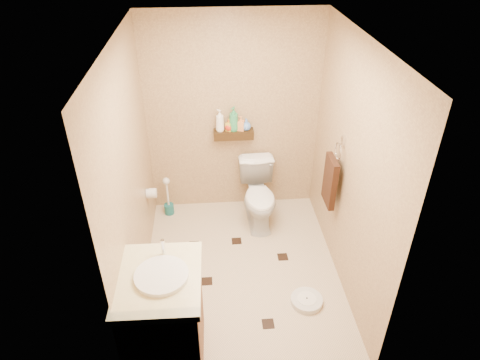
{
  "coord_description": "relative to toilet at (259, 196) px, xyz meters",
  "views": [
    {
      "loc": [
        -0.28,
        -3.26,
        3.26
      ],
      "look_at": [
        0.0,
        0.25,
        0.98
      ],
      "focal_mm": 32.0,
      "sensor_mm": 36.0,
      "label": 1
    }
  ],
  "objects": [
    {
      "name": "toilet_paper",
      "position": [
        -1.22,
        -0.18,
        0.23
      ],
      "size": [
        0.12,
        0.11,
        0.12
      ],
      "color": "silver",
      "rests_on": "wall_left"
    },
    {
      "name": "wall_back",
      "position": [
        -0.27,
        0.42,
        0.83
      ],
      "size": [
        2.0,
        0.04,
        2.4
      ],
      "primitive_type": "cube",
      "color": "tan",
      "rests_on": "ground"
    },
    {
      "name": "ground",
      "position": [
        -0.27,
        -0.83,
        -0.37
      ],
      "size": [
        2.5,
        2.5,
        0.0
      ],
      "primitive_type": "plane",
      "color": "beige",
      "rests_on": "ground"
    },
    {
      "name": "bottle_d",
      "position": [
        -0.27,
        0.34,
        0.84
      ],
      "size": [
        0.15,
        0.15,
        0.29
      ],
      "primitive_type": "imported",
      "rotation": [
        0.0,
        0.0,
        5.7
      ],
      "color": "#2F8F57",
      "rests_on": "wall_shelf"
    },
    {
      "name": "vanity",
      "position": [
        -0.97,
        -1.78,
        0.11
      ],
      "size": [
        0.64,
        0.77,
        1.08
      ],
      "rotation": [
        0.0,
        0.0,
        -0.02
      ],
      "color": "brown",
      "rests_on": "ground"
    },
    {
      "name": "toilet_brush",
      "position": [
        -1.09,
        0.24,
        -0.19
      ],
      "size": [
        0.12,
        0.12,
        0.52
      ],
      "color": "#185F61",
      "rests_on": "ground"
    },
    {
      "name": "bottle_b",
      "position": [
        -0.33,
        0.34,
        0.77
      ],
      "size": [
        0.09,
        0.09,
        0.14
      ],
      "primitive_type": "imported",
      "rotation": [
        0.0,
        0.0,
        0.99
      ],
      "color": "gold",
      "rests_on": "wall_shelf"
    },
    {
      "name": "floor_accents",
      "position": [
        -0.23,
        -0.87,
        -0.37
      ],
      "size": [
        1.13,
        1.28,
        0.01
      ],
      "color": "black",
      "rests_on": "ground"
    },
    {
      "name": "ceiling",
      "position": [
        -0.27,
        -0.83,
        2.03
      ],
      "size": [
        2.0,
        2.5,
        0.02
      ],
      "primitive_type": "cube",
      "color": "silver",
      "rests_on": "wall_back"
    },
    {
      "name": "bottle_c",
      "position": [
        -0.32,
        0.34,
        0.76
      ],
      "size": [
        0.14,
        0.14,
        0.13
      ],
      "primitive_type": "imported",
      "rotation": [
        0.0,
        0.0,
        5.25
      ],
      "color": "red",
      "rests_on": "wall_shelf"
    },
    {
      "name": "bottle_a",
      "position": [
        -0.43,
        0.34,
        0.83
      ],
      "size": [
        0.14,
        0.14,
        0.26
      ],
      "primitive_type": "imported",
      "rotation": [
        0.0,
        0.0,
        3.96
      ],
      "color": "white",
      "rests_on": "wall_shelf"
    },
    {
      "name": "wall_left",
      "position": [
        -1.27,
        -0.83,
        0.83
      ],
      "size": [
        0.04,
        2.5,
        2.4
      ],
      "primitive_type": "cube",
      "color": "tan",
      "rests_on": "ground"
    },
    {
      "name": "wall_shelf",
      "position": [
        -0.27,
        0.34,
        0.65
      ],
      "size": [
        0.46,
        0.14,
        0.1
      ],
      "primitive_type": "cube",
      "color": "#36220E",
      "rests_on": "wall_back"
    },
    {
      "name": "bottle_e",
      "position": [
        -0.19,
        0.34,
        0.78
      ],
      "size": [
        0.1,
        0.1,
        0.17
      ],
      "primitive_type": "imported",
      "rotation": [
        0.0,
        0.0,
        4.44
      ],
      "color": "#EB8F4E",
      "rests_on": "wall_shelf"
    },
    {
      "name": "towel_ring",
      "position": [
        0.64,
        -0.58,
        0.57
      ],
      "size": [
        0.12,
        0.3,
        0.76
      ],
      "color": "silver",
      "rests_on": "wall_right"
    },
    {
      "name": "wall_front",
      "position": [
        -0.27,
        -2.08,
        0.83
      ],
      "size": [
        2.0,
        0.04,
        2.4
      ],
      "primitive_type": "cube",
      "color": "tan",
      "rests_on": "ground"
    },
    {
      "name": "bottle_f",
      "position": [
        -0.13,
        0.34,
        0.77
      ],
      "size": [
        0.13,
        0.13,
        0.14
      ],
      "primitive_type": "imported",
      "rotation": [
        0.0,
        0.0,
        3.4
      ],
      "color": "#5787DB",
      "rests_on": "wall_shelf"
    },
    {
      "name": "bathroom_scale",
      "position": [
        0.32,
        -1.31,
        -0.34
      ],
      "size": [
        0.38,
        0.38,
        0.06
      ],
      "rotation": [
        0.0,
        0.0,
        0.29
      ],
      "color": "silver",
      "rests_on": "ground"
    },
    {
      "name": "wall_right",
      "position": [
        0.73,
        -0.83,
        0.83
      ],
      "size": [
        0.04,
        2.5,
        2.4
      ],
      "primitive_type": "cube",
      "color": "tan",
      "rests_on": "ground"
    },
    {
      "name": "toilet",
      "position": [
        0.0,
        0.0,
        0.0
      ],
      "size": [
        0.44,
        0.75,
        0.75
      ],
      "primitive_type": "imported",
      "rotation": [
        0.0,
        0.0,
        0.03
      ],
      "color": "white",
      "rests_on": "ground"
    }
  ]
}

